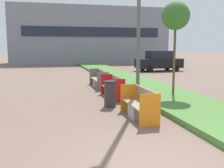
# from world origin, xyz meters

# --- Properties ---
(planter_grass_strip) EXTENTS (2.80, 120.00, 0.18)m
(planter_grass_strip) POSITION_xyz_m (3.20, 12.00, 0.09)
(planter_grass_strip) COLOR #4C7A38
(planter_grass_strip) RESTS_ON ground
(building_backdrop) EXTENTS (20.79, 6.70, 7.45)m
(building_backdrop) POSITION_xyz_m (4.00, 32.50, 3.72)
(building_backdrop) COLOR gray
(building_backdrop) RESTS_ON ground
(bench_orange_frame) EXTENTS (0.65, 1.96, 0.94)m
(bench_orange_frame) POSITION_xyz_m (0.94, 3.44, 0.36)
(bench_orange_frame) COLOR #9E9B96
(bench_orange_frame) RESTS_ON ground
(bench_red_frame) EXTENTS (0.65, 2.00, 0.94)m
(bench_red_frame) POSITION_xyz_m (0.94, 6.88, 0.36)
(bench_red_frame) COLOR #9E9B96
(bench_red_frame) RESTS_ON ground
(bench_grey_frame) EXTENTS (0.65, 2.46, 0.94)m
(bench_grey_frame) POSITION_xyz_m (0.94, 10.04, 0.38)
(bench_grey_frame) COLOR #9E9B96
(bench_grey_frame) RESTS_ON ground
(litter_bin) EXTENTS (0.46, 0.46, 0.97)m
(litter_bin) POSITION_xyz_m (0.39, 5.15, 0.49)
(litter_bin) COLOR #2D2D30
(litter_bin) RESTS_ON ground
(sapling_tree_near) EXTENTS (1.17, 1.17, 4.10)m
(sapling_tree_near) POSITION_xyz_m (3.43, 6.05, 3.47)
(sapling_tree_near) COLOR brown
(sapling_tree_near) RESTS_ON ground
(parked_car_distant) EXTENTS (4.32, 2.08, 1.86)m
(parked_car_distant) POSITION_xyz_m (8.17, 18.27, 0.91)
(parked_car_distant) COLOR black
(parked_car_distant) RESTS_ON ground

